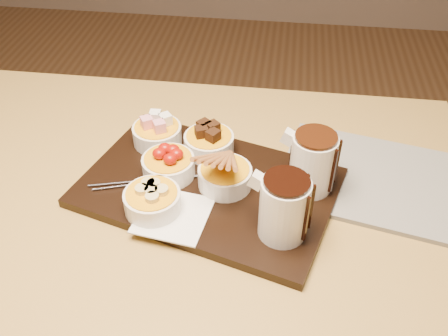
# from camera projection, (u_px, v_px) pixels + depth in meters

# --- Properties ---
(dining_table) EXTENTS (1.20, 0.80, 0.75)m
(dining_table) POSITION_uv_depth(u_px,v_px,m) (166.00, 228.00, 1.01)
(dining_table) COLOR #A8853E
(dining_table) RESTS_ON ground
(serving_board) EXTENTS (0.53, 0.42, 0.02)m
(serving_board) POSITION_uv_depth(u_px,v_px,m) (208.00, 187.00, 0.94)
(serving_board) COLOR black
(serving_board) RESTS_ON dining_table
(napkin) EXTENTS (0.14, 0.14, 0.00)m
(napkin) POSITION_uv_depth(u_px,v_px,m) (173.00, 215.00, 0.87)
(napkin) COLOR white
(napkin) RESTS_ON serving_board
(bowl_marshmallows) EXTENTS (0.10, 0.10, 0.04)m
(bowl_marshmallows) POSITION_uv_depth(u_px,v_px,m) (157.00, 135.00, 1.02)
(bowl_marshmallows) COLOR white
(bowl_marshmallows) RESTS_ON serving_board
(bowl_cake) EXTENTS (0.10, 0.10, 0.04)m
(bowl_cake) POSITION_uv_depth(u_px,v_px,m) (209.00, 144.00, 1.00)
(bowl_cake) COLOR white
(bowl_cake) RESTS_ON serving_board
(bowl_strawberries) EXTENTS (0.10, 0.10, 0.04)m
(bowl_strawberries) POSITION_uv_depth(u_px,v_px,m) (169.00, 166.00, 0.94)
(bowl_strawberries) COLOR white
(bowl_strawberries) RESTS_ON serving_board
(bowl_biscotti) EXTENTS (0.10, 0.10, 0.04)m
(bowl_biscotti) POSITION_uv_depth(u_px,v_px,m) (225.00, 177.00, 0.92)
(bowl_biscotti) COLOR white
(bowl_biscotti) RESTS_ON serving_board
(bowl_bananas) EXTENTS (0.10, 0.10, 0.04)m
(bowl_bananas) POSITION_uv_depth(u_px,v_px,m) (152.00, 201.00, 0.87)
(bowl_bananas) COLOR white
(bowl_bananas) RESTS_ON serving_board
(pitcher_dark_chocolate) EXTENTS (0.10, 0.10, 0.11)m
(pitcher_dark_chocolate) POSITION_uv_depth(u_px,v_px,m) (284.00, 209.00, 0.81)
(pitcher_dark_chocolate) COLOR silver
(pitcher_dark_chocolate) RESTS_ON serving_board
(pitcher_milk_chocolate) EXTENTS (0.10, 0.10, 0.11)m
(pitcher_milk_chocolate) POSITION_uv_depth(u_px,v_px,m) (312.00, 163.00, 0.89)
(pitcher_milk_chocolate) COLOR silver
(pitcher_milk_chocolate) RESTS_ON serving_board
(fondue_skewers) EXTENTS (0.10, 0.26, 0.01)m
(fondue_skewers) POSITION_uv_depth(u_px,v_px,m) (158.00, 179.00, 0.94)
(fondue_skewers) COLOR silver
(fondue_skewers) RESTS_ON serving_board
(newspaper) EXTENTS (0.37, 0.32, 0.01)m
(newspaper) POSITION_uv_depth(u_px,v_px,m) (366.00, 178.00, 0.97)
(newspaper) COLOR beige
(newspaper) RESTS_ON dining_table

